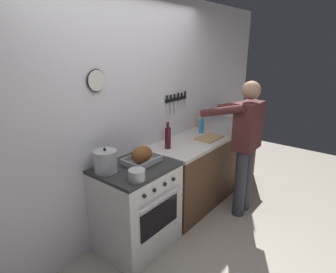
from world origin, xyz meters
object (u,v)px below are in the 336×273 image
Objects in this scene: roasting_pan at (142,156)px; cutting_board at (209,138)px; stove at (137,207)px; bottle_wine_red at (168,138)px; saucepan at (137,175)px; bottle_hot_sauce at (167,136)px; stock_pot at (105,161)px; bottle_dish_soap at (201,126)px; bottle_cooking_oil at (201,121)px; person_cook at (245,141)px.

roasting_pan reaches higher than cutting_board.
stove is 0.54m from roasting_pan.
bottle_wine_red is at bearing 162.98° from cutting_board.
bottle_hot_sauce reaches higher than saucepan.
bottle_dish_soap reaches higher than stock_pot.
stock_pot is 0.90× the size of bottle_cooking_oil.
saucepan reaches higher than stove.
person_cook is at bearing -83.92° from cutting_board.
bottle_cooking_oil is at bearing 8.68° from bottle_wine_red.
stock_pot is at bearing 159.69° from roasting_pan.
stove is at bearing -179.56° from roasting_pan.
cutting_board reaches higher than stove.
bottle_wine_red is (-0.67, 0.65, 0.08)m from person_cook.
person_cook is 1.68m from stock_pot.
roasting_pan is 0.38m from stock_pot.
stove is 1.31m from cutting_board.
stock_pot is (-0.35, 0.13, 0.03)m from roasting_pan.
bottle_wine_red is (0.61, 0.07, 0.58)m from stove.
cutting_board is (-0.05, 0.46, -0.04)m from person_cook.
stock_pot is 1.80m from bottle_cooking_oil.
roasting_pan is 0.51m from bottle_wine_red.
person_cook is 0.94m from bottle_hot_sauce.
saucepan is 1.59m from bottle_dish_soap.
roasting_pan is 1.13m from cutting_board.
stock_pot is at bearing 98.38° from saucepan.
bottle_wine_red is (0.80, 0.29, 0.08)m from saucepan.
saucepan is (-0.30, -0.22, -0.03)m from roasting_pan.
person_cook reaches higher than bottle_wine_red.
person_cook reaches higher than bottle_dish_soap.
bottle_hot_sauce is at bearing 5.67° from stock_pot.
saucepan is (-1.47, 0.36, -0.00)m from person_cook.
saucepan is 1.80m from bottle_cooking_oil.
person_cook reaches higher than stove.
bottle_cooking_oil reaches higher than stock_pot.
person_cook is 4.72× the size of roasting_pan.
bottle_cooking_oil is at bearing 45.56° from cutting_board.
saucepan is at bearing -131.66° from stove.
person_cook is at bearing -26.33° from roasting_pan.
bottle_cooking_oil reaches higher than roasting_pan.
roasting_pan is 1.13× the size of bottle_wine_red.
person_cook is 0.84m from bottle_cooking_oil.
roasting_pan is at bearing 0.44° from stove.
bottle_wine_red is at bearing -4.06° from stock_pot.
stove is at bearing 62.14° from person_cook.
bottle_hot_sauce is at bearing 178.30° from bottle_cooking_oil.
cutting_board is 1.45× the size of bottle_dish_soap.
stove is at bearing 48.34° from saucepan.
bottle_dish_soap is 0.57m from bottle_hot_sauce.
bottle_wine_red reaches higher than bottle_hot_sauce.
roasting_pan is (0.10, 0.00, 0.53)m from stove.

